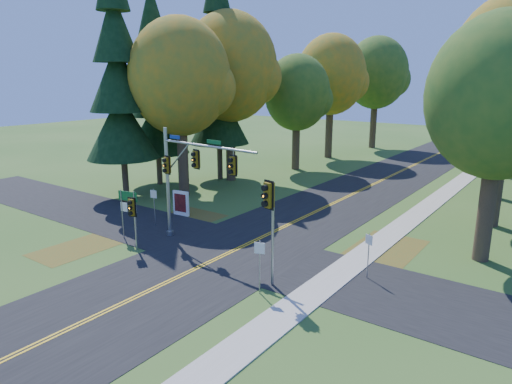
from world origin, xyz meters
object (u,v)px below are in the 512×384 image
Objects in this scene: east_signal_pole at (269,207)px; route_sign_cluster at (128,205)px; traffic_mast at (186,171)px; info_kiosk at (181,203)px.

route_sign_cluster is (-10.43, 0.39, -1.72)m from east_signal_pole.
traffic_mast reaches higher than info_kiosk.
east_signal_pole is at bearing -10.08° from route_sign_cluster.
info_kiosk is at bearing 144.54° from traffic_mast.
traffic_mast is 1.44× the size of east_signal_pole.
route_sign_cluster is (-3.22, -1.71, -2.14)m from traffic_mast.
traffic_mast is 7.52m from east_signal_pole.
traffic_mast is at bearing -47.52° from info_kiosk.
route_sign_cluster is at bearing -86.15° from info_kiosk.
info_kiosk is (-1.03, 5.33, -1.26)m from route_sign_cluster.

